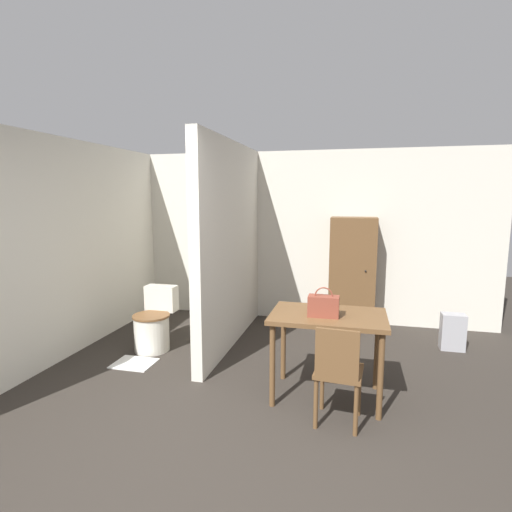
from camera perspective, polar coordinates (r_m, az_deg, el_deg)
The scene contains 11 objects.
ground_plane at distance 3.00m, azimuth -6.25°, elevation -29.48°, with size 16.00×16.00×0.00m, color #2D2823.
wall_back at distance 6.01m, azimuth 5.78°, elevation 2.79°, with size 5.67×0.12×2.50m.
wall_left at distance 5.20m, azimuth -24.65°, elevation 1.18°, with size 0.12×4.65×2.50m.
partition_wall at distance 4.96m, azimuth -3.61°, elevation 1.61°, with size 0.12×2.34×2.50m.
dining_table at distance 3.72m, azimuth 10.23°, elevation -9.72°, with size 1.03×0.68×0.79m.
wooden_chair at distance 3.37m, azimuth 11.64°, elevation -15.76°, with size 0.40×0.40×0.85m.
toilet at distance 5.07m, azimuth -14.36°, elevation -9.45°, with size 0.44×0.59×0.74m.
handbag at distance 3.59m, azimuth 9.62°, elevation -7.03°, with size 0.27×0.14×0.27m.
wooden_cabinet at distance 5.74m, azimuth 13.58°, elevation -2.41°, with size 0.62×0.43×1.56m.
bath_mat at distance 4.79m, azimuth -17.02°, elevation -14.45°, with size 0.44×0.36×0.01m.
space_heater at distance 5.46m, azimuth 26.28°, elevation -9.68°, with size 0.27×0.18×0.44m.
Camera 1 is at (0.84, -2.21, 1.84)m, focal length 28.00 mm.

